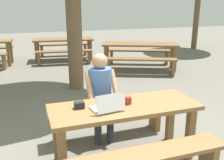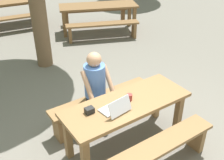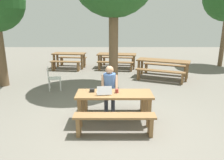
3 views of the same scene
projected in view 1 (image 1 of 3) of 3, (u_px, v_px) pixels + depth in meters
ground_plane at (124, 159)px, 3.30m from camera, size 30.00×30.00×0.00m
picnic_table_front at (124, 115)px, 3.12m from camera, size 1.79×0.67×0.74m
bench_far at (108, 114)px, 3.77m from camera, size 1.74×0.30×0.47m
laptop at (107, 106)px, 2.94m from camera, size 0.37×0.32×0.21m
small_pouch at (79, 105)px, 2.99m from camera, size 0.11×0.09×0.08m
coffee_mug at (128, 100)px, 3.12m from camera, size 0.08×0.08×0.09m
person_seated at (101, 90)px, 3.59m from camera, size 0.43×0.42×1.26m
picnic_table_mid at (140, 47)px, 7.52m from camera, size 2.28×1.51×0.77m
bench_mid_south at (140, 62)px, 6.98m from camera, size 1.91×1.03×0.46m
bench_mid_north at (139, 53)px, 8.24m from camera, size 1.91×1.03×0.46m
picnic_table_distant at (63, 42)px, 8.77m from camera, size 2.06×1.07×0.73m
bench_distant_south at (64, 54)px, 8.19m from camera, size 1.80×0.54×0.44m
bench_distant_north at (64, 47)px, 9.52m from camera, size 1.80×0.54×0.44m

